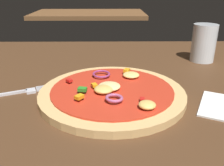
# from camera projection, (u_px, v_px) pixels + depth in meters

# --- Properties ---
(dining_table) EXTENTS (1.12, 0.89, 0.03)m
(dining_table) POSITION_uv_depth(u_px,v_px,m) (95.00, 98.00, 0.49)
(dining_table) COLOR #4C301C
(dining_table) RESTS_ON ground
(pizza) EXTENTS (0.28, 0.28, 0.03)m
(pizza) POSITION_uv_depth(u_px,v_px,m) (112.00, 92.00, 0.46)
(pizza) COLOR tan
(pizza) RESTS_ON dining_table
(fork) EXTENTS (0.18, 0.09, 0.00)m
(fork) POSITION_uv_depth(u_px,v_px,m) (10.00, 93.00, 0.47)
(fork) COLOR silver
(fork) RESTS_ON dining_table
(beer_glass) EXTENTS (0.06, 0.06, 0.10)m
(beer_glass) POSITION_uv_depth(u_px,v_px,m) (203.00, 45.00, 0.66)
(beer_glass) COLOR silver
(beer_glass) RESTS_ON dining_table
(background_table) EXTENTS (0.81, 0.46, 0.03)m
(background_table) POSITION_uv_depth(u_px,v_px,m) (89.00, 14.00, 1.77)
(background_table) COLOR brown
(background_table) RESTS_ON ground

